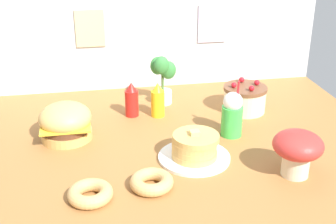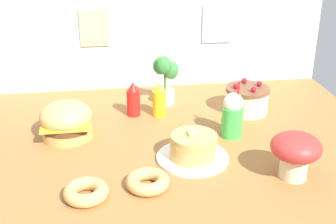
{
  "view_description": "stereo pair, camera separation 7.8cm",
  "coord_description": "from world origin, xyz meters",
  "px_view_note": "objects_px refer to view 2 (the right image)",
  "views": [
    {
      "loc": [
        -0.4,
        -2.07,
        1.16
      ],
      "look_at": [
        0.0,
        0.15,
        0.15
      ],
      "focal_mm": 48.65,
      "sensor_mm": 36.0,
      "label": 1
    },
    {
      "loc": [
        -0.32,
        -2.09,
        1.16
      ],
      "look_at": [
        0.0,
        0.15,
        0.15
      ],
      "focal_mm": 48.65,
      "sensor_mm": 36.0,
      "label": 2
    }
  ],
  "objects_px": {
    "mustard_bottle": "(159,101)",
    "cream_soda_cup": "(233,115)",
    "donut_pink_glaze": "(86,192)",
    "layer_cake": "(247,99)",
    "mushroom_stool": "(296,151)",
    "ketchup_bottle": "(133,100)",
    "donut_chocolate": "(148,181)",
    "burger": "(66,121)",
    "potted_plant": "(165,78)",
    "pancake_stack": "(193,149)"
  },
  "relations": [
    {
      "from": "cream_soda_cup",
      "to": "potted_plant",
      "type": "bearing_deg",
      "value": 120.12
    },
    {
      "from": "cream_soda_cup",
      "to": "potted_plant",
      "type": "xyz_separation_m",
      "value": [
        -0.3,
        0.52,
        0.05
      ]
    },
    {
      "from": "ketchup_bottle",
      "to": "layer_cake",
      "type": "bearing_deg",
      "value": -4.32
    },
    {
      "from": "donut_pink_glaze",
      "to": "mustard_bottle",
      "type": "bearing_deg",
      "value": 62.32
    },
    {
      "from": "donut_pink_glaze",
      "to": "potted_plant",
      "type": "relative_size",
      "value": 0.61
    },
    {
      "from": "pancake_stack",
      "to": "layer_cake",
      "type": "xyz_separation_m",
      "value": [
        0.44,
        0.53,
        0.02
      ]
    },
    {
      "from": "burger",
      "to": "mustard_bottle",
      "type": "height_order",
      "value": "mustard_bottle"
    },
    {
      "from": "ketchup_bottle",
      "to": "mustard_bottle",
      "type": "relative_size",
      "value": 1.0
    },
    {
      "from": "burger",
      "to": "potted_plant",
      "type": "height_order",
      "value": "potted_plant"
    },
    {
      "from": "layer_cake",
      "to": "donut_pink_glaze",
      "type": "relative_size",
      "value": 1.34
    },
    {
      "from": "donut_pink_glaze",
      "to": "layer_cake",
      "type": "bearing_deg",
      "value": 39.31
    },
    {
      "from": "pancake_stack",
      "to": "potted_plant",
      "type": "height_order",
      "value": "potted_plant"
    },
    {
      "from": "donut_chocolate",
      "to": "burger",
      "type": "bearing_deg",
      "value": 124.42
    },
    {
      "from": "mustard_bottle",
      "to": "cream_soda_cup",
      "type": "relative_size",
      "value": 0.67
    },
    {
      "from": "mustard_bottle",
      "to": "donut_pink_glaze",
      "type": "relative_size",
      "value": 1.08
    },
    {
      "from": "donut_pink_glaze",
      "to": "donut_chocolate",
      "type": "bearing_deg",
      "value": 8.87
    },
    {
      "from": "ketchup_bottle",
      "to": "potted_plant",
      "type": "relative_size",
      "value": 0.66
    },
    {
      "from": "potted_plant",
      "to": "mushroom_stool",
      "type": "bearing_deg",
      "value": -64.19
    },
    {
      "from": "mustard_bottle",
      "to": "donut_pink_glaze",
      "type": "bearing_deg",
      "value": -117.68
    },
    {
      "from": "mushroom_stool",
      "to": "donut_chocolate",
      "type": "bearing_deg",
      "value": 179.03
    },
    {
      "from": "layer_cake",
      "to": "ketchup_bottle",
      "type": "xyz_separation_m",
      "value": [
        -0.7,
        0.05,
        0.02
      ]
    },
    {
      "from": "potted_plant",
      "to": "layer_cake",
      "type": "bearing_deg",
      "value": -23.6
    },
    {
      "from": "layer_cake",
      "to": "pancake_stack",
      "type": "bearing_deg",
      "value": -129.8
    },
    {
      "from": "mustard_bottle",
      "to": "mushroom_stool",
      "type": "relative_size",
      "value": 0.91
    },
    {
      "from": "ketchup_bottle",
      "to": "mustard_bottle",
      "type": "xyz_separation_m",
      "value": [
        0.15,
        -0.03,
        0.0
      ]
    },
    {
      "from": "donut_pink_glaze",
      "to": "pancake_stack",
      "type": "bearing_deg",
      "value": 26.39
    },
    {
      "from": "pancake_stack",
      "to": "donut_chocolate",
      "type": "height_order",
      "value": "pancake_stack"
    },
    {
      "from": "mushroom_stool",
      "to": "mustard_bottle",
      "type": "bearing_deg",
      "value": 124.24
    },
    {
      "from": "ketchup_bottle",
      "to": "donut_chocolate",
      "type": "bearing_deg",
      "value": -89.82
    },
    {
      "from": "burger",
      "to": "layer_cake",
      "type": "xyz_separation_m",
      "value": [
        1.08,
        0.18,
        -0.01
      ]
    },
    {
      "from": "mustard_bottle",
      "to": "potted_plant",
      "type": "distance_m",
      "value": 0.21
    },
    {
      "from": "burger",
      "to": "donut_chocolate",
      "type": "relative_size",
      "value": 1.43
    },
    {
      "from": "mushroom_stool",
      "to": "potted_plant",
      "type": "bearing_deg",
      "value": 115.81
    },
    {
      "from": "mustard_bottle",
      "to": "mushroom_stool",
      "type": "bearing_deg",
      "value": -55.76
    },
    {
      "from": "burger",
      "to": "mustard_bottle",
      "type": "xyz_separation_m",
      "value": [
        0.54,
        0.2,
        0.0
      ]
    },
    {
      "from": "donut_pink_glaze",
      "to": "potted_plant",
      "type": "xyz_separation_m",
      "value": [
        0.49,
        1.0,
        0.14
      ]
    },
    {
      "from": "donut_chocolate",
      "to": "pancake_stack",
      "type": "bearing_deg",
      "value": 41.03
    },
    {
      "from": "burger",
      "to": "donut_chocolate",
      "type": "xyz_separation_m",
      "value": [
        0.39,
        -0.57,
        -0.07
      ]
    },
    {
      "from": "burger",
      "to": "donut_chocolate",
      "type": "height_order",
      "value": "burger"
    },
    {
      "from": "ketchup_bottle",
      "to": "mushroom_stool",
      "type": "height_order",
      "value": "mushroom_stool"
    },
    {
      "from": "pancake_stack",
      "to": "cream_soda_cup",
      "type": "relative_size",
      "value": 1.13
    },
    {
      "from": "pancake_stack",
      "to": "donut_chocolate",
      "type": "xyz_separation_m",
      "value": [
        -0.25,
        -0.22,
        -0.03
      ]
    },
    {
      "from": "layer_cake",
      "to": "mushroom_stool",
      "type": "bearing_deg",
      "value": -90.75
    },
    {
      "from": "layer_cake",
      "to": "cream_soda_cup",
      "type": "xyz_separation_m",
      "value": [
        -0.18,
        -0.31,
        0.04
      ]
    },
    {
      "from": "mustard_bottle",
      "to": "cream_soda_cup",
      "type": "distance_m",
      "value": 0.49
    },
    {
      "from": "donut_pink_glaze",
      "to": "mushroom_stool",
      "type": "height_order",
      "value": "mushroom_stool"
    },
    {
      "from": "burger",
      "to": "donut_pink_glaze",
      "type": "distance_m",
      "value": 0.62
    },
    {
      "from": "donut_pink_glaze",
      "to": "donut_chocolate",
      "type": "height_order",
      "value": "same"
    },
    {
      "from": "pancake_stack",
      "to": "mustard_bottle",
      "type": "relative_size",
      "value": 1.7
    },
    {
      "from": "donut_chocolate",
      "to": "mushroom_stool",
      "type": "distance_m",
      "value": 0.69
    }
  ]
}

